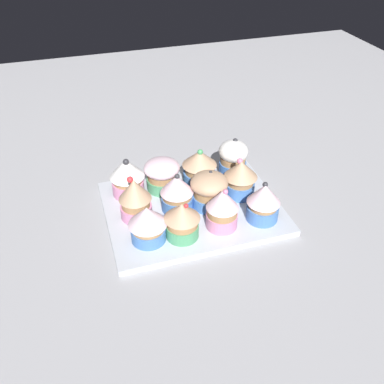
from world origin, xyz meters
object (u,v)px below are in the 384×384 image
at_px(cupcake_5, 177,192).
at_px(cupcake_6, 209,189).
at_px(cupcake_1, 182,220).
at_px(cupcake_8, 127,176).
at_px(cupcake_4, 135,197).
at_px(cupcake_11, 233,158).
at_px(cupcake_0, 148,223).
at_px(baking_tray, 192,208).
at_px(cupcake_10, 199,167).
at_px(cupcake_7, 240,177).
at_px(cupcake_3, 264,202).
at_px(cupcake_2, 222,208).
at_px(cupcake_9, 162,174).

height_order(cupcake_5, cupcake_6, cupcake_5).
distance_m(cupcake_1, cupcake_6, 0.09).
height_order(cupcake_5, cupcake_8, cupcake_8).
xyz_separation_m(cupcake_4, cupcake_11, (0.21, 0.07, -0.00)).
bearing_deg(cupcake_0, baking_tray, 34.04).
xyz_separation_m(cupcake_0, cupcake_10, (0.13, 0.13, 0.00)).
height_order(cupcake_7, cupcake_8, cupcake_8).
height_order(cupcake_4, cupcake_11, cupcake_4).
bearing_deg(cupcake_1, cupcake_3, 0.64).
height_order(cupcake_2, cupcake_8, same).
distance_m(cupcake_5, cupcake_7, 0.12).
distance_m(cupcake_0, cupcake_4, 0.07).
bearing_deg(cupcake_11, baking_tray, -145.52).
height_order(baking_tray, cupcake_3, cupcake_3).
xyz_separation_m(cupcake_7, cupcake_10, (-0.06, 0.06, -0.00)).
height_order(cupcake_6, cupcake_9, cupcake_6).
bearing_deg(cupcake_8, cupcake_2, -45.94).
bearing_deg(baking_tray, cupcake_0, -145.96).
distance_m(cupcake_2, cupcake_6, 0.06).
relative_size(cupcake_2, cupcake_11, 1.02).
relative_size(cupcake_2, cupcake_9, 1.16).
relative_size(cupcake_0, cupcake_10, 0.88).
bearing_deg(cupcake_6, cupcake_11, 46.29).
bearing_deg(cupcake_4, cupcake_1, -50.22).
distance_m(cupcake_2, cupcake_4, 0.15).
bearing_deg(cupcake_10, cupcake_4, -155.82).
height_order(cupcake_0, cupcake_5, cupcake_5).
distance_m(cupcake_3, cupcake_6, 0.10).
distance_m(cupcake_3, cupcake_9, 0.20).
bearing_deg(cupcake_1, cupcake_4, 129.78).
bearing_deg(cupcake_4, cupcake_10, 24.18).
distance_m(baking_tray, cupcake_11, 0.14).
xyz_separation_m(cupcake_1, cupcake_3, (0.14, 0.00, 0.00)).
height_order(cupcake_1, cupcake_3, cupcake_3).
relative_size(cupcake_2, cupcake_4, 0.96).
bearing_deg(cupcake_8, cupcake_0, -86.56).
bearing_deg(cupcake_10, cupcake_5, -134.77).
bearing_deg(cupcake_3, cupcake_1, -179.36).
distance_m(cupcake_4, cupcake_11, 0.22).
height_order(cupcake_5, cupcake_7, cupcake_7).
bearing_deg(cupcake_4, baking_tray, -1.54).
bearing_deg(cupcake_9, cupcake_0, -113.46).
bearing_deg(cupcake_9, cupcake_3, -43.97).
height_order(baking_tray, cupcake_6, cupcake_6).
xyz_separation_m(cupcake_7, cupcake_8, (-0.20, 0.06, 0.00)).
height_order(cupcake_2, cupcake_3, cupcake_2).
bearing_deg(cupcake_1, cupcake_0, 171.39).
distance_m(cupcake_6, cupcake_11, 0.11).
bearing_deg(cupcake_7, cupcake_4, -179.17).
bearing_deg(cupcake_7, cupcake_3, -81.91).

